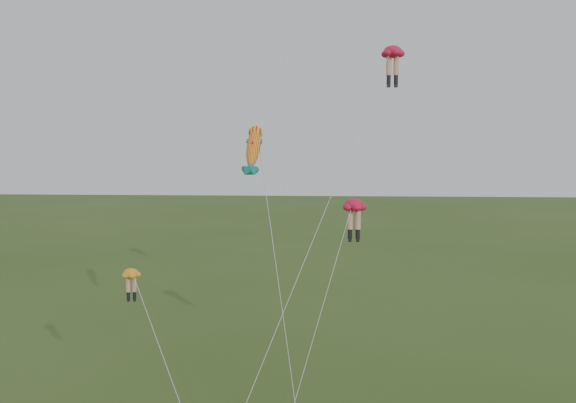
{
  "coord_description": "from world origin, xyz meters",
  "views": [
    {
      "loc": [
        2.86,
        -30.66,
        15.4
      ],
      "look_at": [
        0.58,
        6.0,
        11.94
      ],
      "focal_mm": 40.0,
      "sensor_mm": 36.0,
      "label": 1
    }
  ],
  "objects": [
    {
      "name": "legs_kite_red_mid",
      "position": [
        4.35,
        6.53,
        11.37
      ],
      "size": [
        4.68,
        8.28,
        12.09
      ],
      "rotation": [
        0.0,
        0.0,
        -0.01
      ],
      "color": "red",
      "rests_on": "ground"
    },
    {
      "name": "fish_kite",
      "position": [
        -1.46,
        6.64,
        15.04
      ],
      "size": [
        3.81,
        9.15,
        16.63
      ],
      "rotation": [
        0.79,
        0.0,
        -0.04
      ],
      "color": "yellow",
      "rests_on": "ground"
    },
    {
      "name": "legs_kite_red_high",
      "position": [
        6.81,
        11.0,
        20.59
      ],
      "size": [
        9.98,
        13.98,
        21.48
      ],
      "rotation": [
        0.0,
        0.0,
        0.09
      ],
      "color": "red",
      "rests_on": "ground"
    },
    {
      "name": "legs_kite_yellow",
      "position": [
        -6.83,
        0.42,
        8.28
      ],
      "size": [
        5.66,
        5.73,
        9.02
      ],
      "rotation": [
        0.0,
        0.0,
        0.2
      ],
      "color": "orange",
      "rests_on": "ground"
    }
  ]
}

